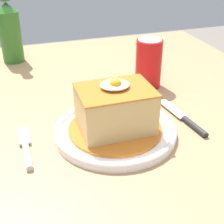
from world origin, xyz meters
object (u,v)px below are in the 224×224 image
Objects in this scene: fork at (26,149)px; soda_can at (149,63)px; main_plate at (115,130)px; knife at (188,121)px; beer_bottle_green at (10,29)px.

fork is 0.39m from soda_can.
main_plate is at bearing 2.32° from fork.
fork is at bearing -148.88° from soda_can.
soda_can reaches higher than main_plate.
main_plate is at bearing 176.56° from knife.
beer_bottle_green is (-0.33, 0.49, 0.09)m from knife.
beer_bottle_green reaches higher than soda_can.
soda_can reaches higher than fork.
beer_bottle_green is (0.01, 0.49, 0.09)m from fork.
main_plate is 1.97× the size of soda_can.
knife is at bearing -3.44° from main_plate.
beer_bottle_green reaches higher than knife.
soda_can is (-0.01, 0.20, 0.06)m from knife.
beer_bottle_green reaches higher than fork.
beer_bottle_green is at bearing 89.00° from fork.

